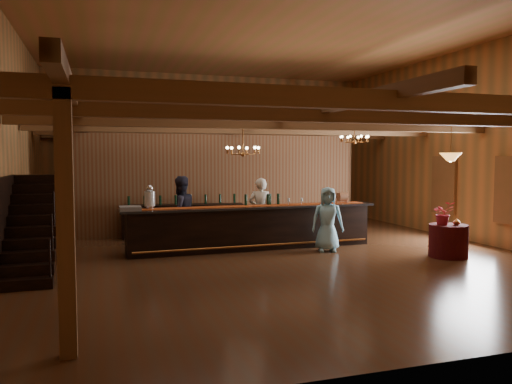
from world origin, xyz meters
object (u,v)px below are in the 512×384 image
object	(u,v)px
round_table	(448,241)
guest	(328,219)
backbar_shelf	(183,221)
pendant_lamp	(451,157)
chandelier_left	(243,150)
raffle_drum	(343,197)
chandelier_right	(354,139)
staff_second	(180,212)
bartender	(261,211)
beverage_dispenser	(150,198)
floor_plant	(329,210)
tasting_bar	(253,227)

from	to	relation	value
round_table	guest	bearing A→B (deg)	147.60
backbar_shelf	pendant_lamp	xyz separation A→B (m)	(5.59, -4.82, 1.90)
chandelier_left	backbar_shelf	bearing A→B (deg)	104.16
raffle_drum	chandelier_right	size ratio (longest dim) A/B	0.42
round_table	staff_second	distance (m)	6.74
chandelier_right	bartender	size ratio (longest dim) A/B	0.44
beverage_dispenser	chandelier_right	world-z (taller)	chandelier_right
bartender	chandelier_left	bearing A→B (deg)	81.29
chandelier_right	staff_second	xyz separation A→B (m)	(-4.77, 0.60, -1.95)
raffle_drum	round_table	xyz separation A→B (m)	(1.56, -2.45, -0.91)
beverage_dispenser	guest	xyz separation A→B (m)	(4.35, -0.87, -0.59)
beverage_dispenser	raffle_drum	distance (m)	5.24
bartender	floor_plant	world-z (taller)	bartender
raffle_drum	floor_plant	size ratio (longest dim) A/B	0.29
beverage_dispenser	staff_second	size ratio (longest dim) A/B	0.32
tasting_bar	staff_second	xyz separation A→B (m)	(-1.79, 0.69, 0.38)
raffle_drum	bartender	distance (m)	2.30
raffle_drum	backbar_shelf	size ratio (longest dim) A/B	0.10
floor_plant	pendant_lamp	bearing A→B (deg)	-84.51
staff_second	raffle_drum	bearing A→B (deg)	149.02
raffle_drum	guest	xyz separation A→B (m)	(-0.88, -0.90, -0.48)
pendant_lamp	guest	world-z (taller)	pendant_lamp
backbar_shelf	staff_second	xyz separation A→B (m)	(-0.36, -1.70, 0.45)
pendant_lamp	floor_plant	xyz separation A→B (m)	(-0.52, 5.45, -1.82)
round_table	bartender	xyz separation A→B (m)	(-3.72, 3.14, 0.52)
guest	pendant_lamp	bearing A→B (deg)	-15.04
beverage_dispenser	chandelier_left	distance (m)	2.59
raffle_drum	staff_second	size ratio (longest dim) A/B	0.18
round_table	chandelier_left	bearing A→B (deg)	163.64
backbar_shelf	bartender	distance (m)	2.55
round_table	raffle_drum	bearing A→B (deg)	122.53
raffle_drum	staff_second	xyz separation A→B (m)	(-4.39, 0.67, -0.35)
beverage_dispenser	staff_second	xyz separation A→B (m)	(0.85, 0.70, -0.46)
chandelier_right	bartender	distance (m)	3.28
backbar_shelf	staff_second	bearing A→B (deg)	-94.49
chandelier_left	pendant_lamp	xyz separation A→B (m)	(4.73, -1.39, -0.16)
tasting_bar	round_table	distance (m)	4.83
tasting_bar	bartender	bearing A→B (deg)	56.20
staff_second	tasting_bar	bearing A→B (deg)	136.71
bartender	guest	world-z (taller)	bartender
floor_plant	tasting_bar	bearing A→B (deg)	-140.40
chandelier_right	beverage_dispenser	bearing A→B (deg)	-178.96
chandelier_right	bartender	xyz separation A→B (m)	(-2.54, 0.61, -1.99)
chandelier_left	bartender	bearing A→B (deg)	60.12
backbar_shelf	chandelier_right	xyz separation A→B (m)	(4.41, -2.29, 2.41)
raffle_drum	floor_plant	distance (m)	3.25
chandelier_right	floor_plant	xyz separation A→B (m)	(0.66, 2.92, -2.32)
backbar_shelf	chandelier_right	size ratio (longest dim) A/B	4.44
bartender	beverage_dispenser	bearing A→B (deg)	34.23
backbar_shelf	guest	size ratio (longest dim) A/B	2.16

